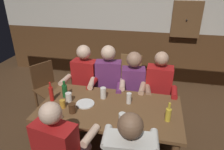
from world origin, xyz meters
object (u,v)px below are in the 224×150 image
at_px(bottle_0, 168,114).
at_px(bottle_1, 51,93).
at_px(person_2, 133,87).
at_px(plate_0, 85,104).
at_px(dining_table, 110,114).
at_px(pint_glass_2, 122,120).
at_px(person_1, 108,83).
at_px(pint_glass_0, 129,98).
at_px(pint_glass_4, 63,104).
at_px(person_3, 158,90).
at_px(person_4, 62,147).
at_px(bottle_2, 65,90).
at_px(person_0, 83,81).
at_px(chair_empty_near_left, 130,77).
at_px(pint_glass_5, 72,108).
at_px(pint_glass_1, 69,97).
at_px(pint_glass_3, 103,93).
at_px(wall_dart_cabinet, 186,19).
at_px(chair_empty_near_right, 48,87).

bearing_deg(bottle_0, bottle_1, 175.98).
height_order(person_2, plate_0, person_2).
xyz_separation_m(dining_table, bottle_1, (-0.75, -0.02, 0.21)).
distance_m(person_2, pint_glass_2, 0.99).
height_order(person_1, pint_glass_0, person_1).
distance_m(pint_glass_0, pint_glass_4, 0.81).
bearing_deg(person_3, person_4, 58.40).
relative_size(person_3, pint_glass_4, 12.06).
xyz_separation_m(bottle_2, pint_glass_4, (0.08, -0.24, -0.04)).
distance_m(person_0, pint_glass_0, 0.97).
relative_size(dining_table, person_2, 1.43).
xyz_separation_m(person_1, person_4, (-0.15, -1.34, -0.03)).
bearing_deg(bottle_0, chair_empty_near_left, 112.44).
xyz_separation_m(plate_0, bottle_2, (-0.32, 0.12, 0.09)).
height_order(pint_glass_0, pint_glass_5, pint_glass_0).
height_order(pint_glass_1, pint_glass_5, pint_glass_1).
distance_m(person_4, plate_0, 0.67).
height_order(person_3, pint_glass_0, person_3).
distance_m(pint_glass_3, wall_dart_cabinet, 2.50).
distance_m(pint_glass_1, pint_glass_4, 0.14).
relative_size(person_1, pint_glass_0, 8.98).
bearing_deg(pint_glass_3, pint_glass_2, -55.59).
relative_size(bottle_2, pint_glass_2, 1.51).
xyz_separation_m(pint_glass_0, pint_glass_3, (-0.34, 0.05, 0.00)).
bearing_deg(plate_0, person_3, 37.44).
relative_size(person_2, pint_glass_3, 7.98).
xyz_separation_m(person_4, pint_glass_5, (-0.07, 0.47, 0.12)).
xyz_separation_m(chair_empty_near_right, pint_glass_5, (0.85, -0.92, 0.31)).
height_order(person_1, plate_0, person_1).
relative_size(person_1, chair_empty_near_right, 1.44).
bearing_deg(bottle_1, person_2, 35.62).
bearing_deg(chair_empty_near_right, person_4, 63.43).
xyz_separation_m(chair_empty_near_left, pint_glass_5, (-0.46, -1.60, 0.31)).
bearing_deg(plate_0, person_1, 79.13).
xyz_separation_m(dining_table, pint_glass_3, (-0.13, 0.18, 0.18)).
relative_size(pint_glass_3, wall_dart_cabinet, 0.21).
distance_m(chair_empty_near_right, bottle_0, 2.13).
distance_m(person_0, person_2, 0.79).
distance_m(dining_table, pint_glass_1, 0.56).
height_order(chair_empty_near_left, pint_glass_5, chair_empty_near_left).
bearing_deg(pint_glass_5, pint_glass_0, 28.99).
height_order(plate_0, pint_glass_3, pint_glass_3).
relative_size(dining_table, pint_glass_3, 11.38).
xyz_separation_m(dining_table, plate_0, (-0.31, -0.01, 0.11)).
bearing_deg(pint_glass_4, person_2, 46.68).
bearing_deg(person_4, pint_glass_0, 66.51).
xyz_separation_m(person_2, wall_dart_cabinet, (0.82, 1.64, 0.75)).
distance_m(chair_empty_near_left, plate_0, 1.47).
bearing_deg(bottle_1, pint_glass_2, -16.82).
relative_size(bottle_1, wall_dart_cabinet, 0.37).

